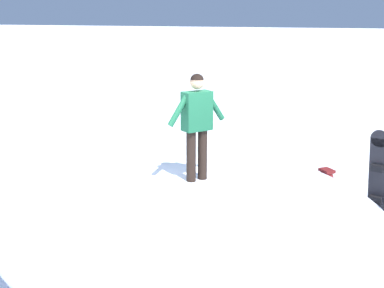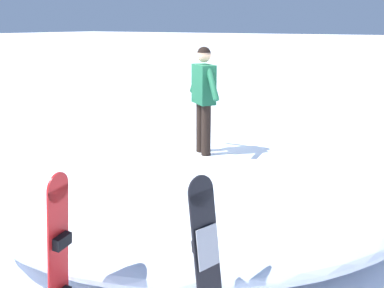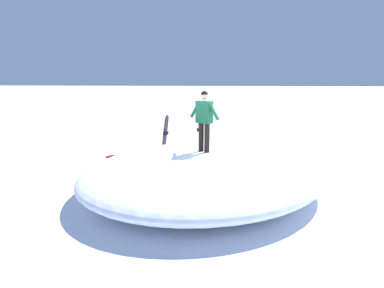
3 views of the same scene
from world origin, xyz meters
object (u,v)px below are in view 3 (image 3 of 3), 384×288
Objects in this scene: snowboard_primary_upright at (199,135)px; snowboard_secondary_upright at (165,138)px; backpack_near at (292,163)px; snowboarder_standing at (204,117)px; backpack_far at (111,162)px.

snowboard_primary_upright reaches higher than snowboard_secondary_upright.
backpack_near is at bearing -6.68° from snowboard_secondary_upright.
backpack_near is (2.74, 2.03, -1.73)m from snowboarder_standing.
snowboard_primary_upright is 3.28m from backpack_far.
backpack_near is (3.11, -1.14, -0.67)m from snowboard_primary_upright.
snowboard_secondary_upright is at bearing -151.02° from snowboard_primary_upright.
snowboarder_standing reaches higher than backpack_far.
snowboard_secondary_upright is (-1.53, 2.53, -1.08)m from snowboarder_standing.
snowboard_primary_upright is 3.24× the size of backpack_near.
snowboard_secondary_upright is (-1.16, -0.64, -0.02)m from snowboard_primary_upright.
backpack_near is at bearing -20.14° from snowboard_primary_upright.
snowboarder_standing reaches higher than snowboard_secondary_upright.
snowboarder_standing is 3.95m from backpack_far.
snowboarder_standing is 3.27× the size of backpack_far.
backpack_far is (-5.91, -0.44, 0.00)m from backpack_near.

